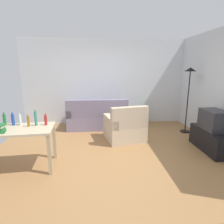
% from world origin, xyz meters
% --- Properties ---
extents(ground_plane, '(5.20, 4.40, 0.02)m').
position_xyz_m(ground_plane, '(0.00, 0.00, -0.01)').
color(ground_plane, '#9E7042').
extents(wall_rear, '(5.20, 0.10, 2.70)m').
position_xyz_m(wall_rear, '(0.00, 2.20, 1.35)').
color(wall_rear, silver).
rests_on(wall_rear, ground_plane).
extents(couch, '(1.77, 0.84, 0.92)m').
position_xyz_m(couch, '(-0.26, 1.59, 0.31)').
color(couch, gray).
rests_on(couch, ground_plane).
extents(tv_stand, '(0.44, 1.10, 0.48)m').
position_xyz_m(tv_stand, '(2.25, -0.22, 0.24)').
color(tv_stand, black).
rests_on(tv_stand, ground_plane).
extents(tv, '(0.41, 0.60, 0.44)m').
position_xyz_m(tv, '(2.25, -0.22, 0.70)').
color(tv, '#2D2D33').
rests_on(tv, tv_stand).
extents(torchiere_lamp, '(0.32, 0.32, 1.81)m').
position_xyz_m(torchiere_lamp, '(2.25, 1.01, 1.41)').
color(torchiere_lamp, black).
rests_on(torchiere_lamp, ground_plane).
extents(desk, '(1.25, 0.79, 0.76)m').
position_xyz_m(desk, '(-1.67, -0.67, 0.65)').
color(desk, '#C6B28E').
rests_on(desk, ground_plane).
extents(potted_plant, '(0.36, 0.36, 0.57)m').
position_xyz_m(potted_plant, '(1.18, 1.90, 0.33)').
color(potted_plant, brown).
rests_on(potted_plant, ground_plane).
extents(armchair, '(1.05, 1.01, 0.92)m').
position_xyz_m(armchair, '(0.44, 0.53, 0.32)').
color(armchair, beige).
rests_on(armchair, ground_plane).
extents(bottle_green, '(0.05, 0.05, 0.25)m').
position_xyz_m(bottle_green, '(-1.97, -0.46, 0.87)').
color(bottle_green, '#1E722D').
rests_on(bottle_green, desk).
extents(bottle_blue, '(0.06, 0.06, 0.24)m').
position_xyz_m(bottle_blue, '(-1.82, -0.46, 0.87)').
color(bottle_blue, '#2347A3').
rests_on(bottle_blue, desk).
extents(bottle_clear, '(0.06, 0.06, 0.22)m').
position_xyz_m(bottle_clear, '(-1.70, -0.46, 0.86)').
color(bottle_clear, silver).
rests_on(bottle_clear, desk).
extents(bottle_amber, '(0.04, 0.04, 0.22)m').
position_xyz_m(bottle_amber, '(-1.51, -0.56, 0.86)').
color(bottle_amber, '#9E6019').
rests_on(bottle_amber, desk).
extents(bottle_tall, '(0.05, 0.05, 0.30)m').
position_xyz_m(bottle_tall, '(-1.39, -0.51, 0.89)').
color(bottle_tall, teal).
rests_on(bottle_tall, desk).
extents(bottle_red, '(0.05, 0.05, 0.22)m').
position_xyz_m(bottle_red, '(-1.22, -0.50, 0.86)').
color(bottle_red, '#AD2323').
rests_on(bottle_red, desk).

